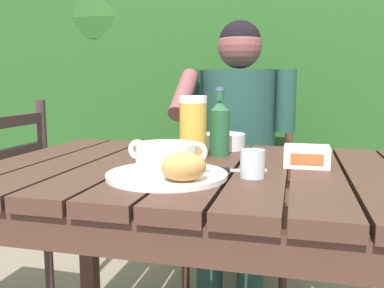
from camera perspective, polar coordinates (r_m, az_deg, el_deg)
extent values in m
cube|color=#4A2F24|center=(1.39, -20.97, -2.41)|extent=(0.13, 0.82, 0.04)
cube|color=#4A2F24|center=(1.31, -15.88, -2.77)|extent=(0.13, 0.82, 0.04)
cube|color=#4A2F24|center=(1.25, -10.23, -3.15)|extent=(0.13, 0.82, 0.04)
cube|color=#4A2F24|center=(1.20, -4.02, -3.53)|extent=(0.13, 0.82, 0.04)
cube|color=#4A2F24|center=(1.16, 2.65, -3.89)|extent=(0.13, 0.82, 0.04)
cube|color=#4A2F24|center=(1.14, 9.65, -4.22)|extent=(0.13, 0.82, 0.04)
cube|color=#4A2F24|center=(1.14, 16.78, -4.48)|extent=(0.13, 0.82, 0.04)
cube|color=#4A2F24|center=(1.16, 23.82, -4.67)|extent=(0.13, 0.82, 0.04)
cube|color=#4A2F24|center=(0.82, -2.81, -13.41)|extent=(1.23, 0.03, 0.08)
cube|color=#4A2F24|center=(1.54, 5.47, -3.02)|extent=(1.23, 0.03, 0.08)
cube|color=#4A2F24|center=(1.81, -14.11, -12.11)|extent=(0.06, 0.06, 0.72)
cube|color=#285822|center=(2.62, 9.22, 5.37)|extent=(3.44, 0.60, 1.70)
cylinder|color=#4C3823|center=(3.03, -9.06, 0.29)|extent=(0.10, 0.10, 1.12)
sphere|color=#285822|center=(3.02, -9.44, 15.71)|extent=(0.94, 0.94, 0.94)
cylinder|color=#543326|center=(1.86, 12.51, -15.71)|extent=(0.04, 0.04, 0.46)
cylinder|color=#543326|center=(1.92, -0.89, -14.76)|extent=(0.04, 0.04, 0.46)
cylinder|color=#543326|center=(2.24, 12.83, -11.47)|extent=(0.04, 0.04, 0.46)
cylinder|color=#543326|center=(2.29, 1.80, -10.84)|extent=(0.04, 0.04, 0.46)
cube|color=#543326|center=(1.99, 6.67, -6.57)|extent=(0.47, 0.44, 0.02)
cylinder|color=#543326|center=(2.12, 13.27, 1.11)|extent=(0.04, 0.04, 0.52)
cylinder|color=#543326|center=(2.17, 1.86, 1.49)|extent=(0.04, 0.04, 0.52)
cube|color=#543326|center=(2.15, 7.46, -0.75)|extent=(0.43, 0.02, 0.04)
cube|color=#543326|center=(2.13, 7.53, 2.69)|extent=(0.43, 0.02, 0.04)
cube|color=#543326|center=(2.12, 7.60, 6.18)|extent=(0.43, 0.02, 0.04)
cylinder|color=#21463C|center=(1.78, 8.04, -16.97)|extent=(0.11, 0.11, 0.45)
cylinder|color=#21463C|center=(1.78, 8.58, -7.25)|extent=(0.13, 0.40, 0.13)
cylinder|color=#21463C|center=(1.81, 2.44, -16.54)|extent=(0.11, 0.11, 0.45)
cylinder|color=#21463C|center=(1.80, 3.15, -6.96)|extent=(0.13, 0.40, 0.13)
cylinder|color=#21463C|center=(1.83, 6.43, 1.77)|extent=(0.32, 0.32, 0.53)
sphere|color=brown|center=(1.83, 6.62, 13.26)|extent=(0.19, 0.19, 0.19)
sphere|color=black|center=(1.83, 6.63, 13.86)|extent=(0.18, 0.18, 0.18)
cylinder|color=#21463C|center=(1.79, 12.82, 5.84)|extent=(0.08, 0.08, 0.26)
cylinder|color=#21463C|center=(1.84, 0.19, 6.12)|extent=(0.08, 0.08, 0.26)
cylinder|color=brown|center=(1.68, -1.13, 6.92)|extent=(0.07, 0.25, 0.21)
cylinder|color=#412E2D|center=(1.89, -19.13, -15.60)|extent=(0.04, 0.04, 0.47)
cylinder|color=#412E2D|center=(1.76, -19.86, -1.69)|extent=(0.04, 0.04, 0.46)
cube|color=#412E2D|center=(1.60, -24.13, -5.43)|extent=(0.02, 0.44, 0.04)
cube|color=#412E2D|center=(1.57, -24.39, -1.40)|extent=(0.02, 0.44, 0.04)
cube|color=#412E2D|center=(1.56, -24.64, 2.73)|extent=(0.02, 0.44, 0.04)
cylinder|color=white|center=(1.02, -3.49, -4.30)|extent=(0.30, 0.30, 0.01)
cylinder|color=white|center=(1.01, -3.51, -1.95)|extent=(0.15, 0.15, 0.07)
cylinder|color=#A14B22|center=(1.01, -3.52, -1.05)|extent=(0.13, 0.13, 0.01)
torus|color=white|center=(1.03, -7.50, -0.75)|extent=(0.05, 0.01, 0.05)
torus|color=white|center=(0.99, 0.63, -1.10)|extent=(0.05, 0.01, 0.05)
ellipsoid|color=tan|center=(0.92, -1.14, -3.17)|extent=(0.13, 0.11, 0.07)
cylinder|color=gold|center=(1.26, 0.15, 1.81)|extent=(0.08, 0.08, 0.17)
cylinder|color=white|center=(1.25, 0.15, 6.18)|extent=(0.08, 0.08, 0.02)
cylinder|color=#255C34|center=(1.31, 3.82, 1.53)|extent=(0.06, 0.06, 0.14)
cone|color=#255C34|center=(1.30, 3.86, 5.34)|extent=(0.06, 0.06, 0.03)
cylinder|color=#255C34|center=(1.30, 3.88, 6.68)|extent=(0.02, 0.02, 0.03)
cylinder|color=slate|center=(1.30, 3.89, 7.61)|extent=(0.03, 0.03, 0.01)
cylinder|color=silver|center=(1.02, 8.36, -2.69)|extent=(0.06, 0.06, 0.07)
cube|color=white|center=(1.19, 15.55, -1.64)|extent=(0.12, 0.09, 0.06)
cube|color=#DA6532|center=(1.14, 15.60, -2.04)|extent=(0.09, 0.00, 0.03)
cube|color=silver|center=(1.09, 6.96, -3.63)|extent=(0.13, 0.05, 0.00)
cube|color=black|center=(1.08, 3.38, -3.58)|extent=(0.07, 0.04, 0.01)
cylinder|color=white|center=(1.45, 4.38, 0.40)|extent=(0.15, 0.15, 0.05)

